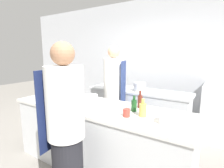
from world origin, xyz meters
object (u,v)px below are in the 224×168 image
at_px(bottle_olive_oil, 62,97).
at_px(cup, 126,113).
at_px(chef_at_stove, 114,95).
at_px(bowl_mixing_large, 99,103).
at_px(chef_at_prep_near, 66,130).
at_px(bottle_cooking_oil, 140,101).
at_px(stockpot, 140,87).
at_px(bottle_vinegar, 143,110).
at_px(bowl_ceramic_blue, 90,97).
at_px(bowl_prep_small, 170,120).
at_px(bottle_wine, 54,93).
at_px(bowl_wooden_salad, 58,92).
at_px(bottle_sauce, 134,105).

distance_m(bottle_olive_oil, cup, 0.97).
distance_m(chef_at_stove, bowl_mixing_large, 0.74).
bearing_deg(cup, chef_at_prep_near, -123.82).
xyz_separation_m(chef_at_prep_near, bottle_cooking_oil, (0.36, 0.94, 0.13)).
relative_size(bowl_mixing_large, stockpot, 0.94).
distance_m(bottle_vinegar, bowl_ceramic_blue, 0.99).
xyz_separation_m(bowl_mixing_large, bowl_prep_small, (1.00, -0.13, 0.02)).
bearing_deg(bottle_cooking_oil, bottle_olive_oil, -154.02).
relative_size(chef_at_prep_near, bottle_wine, 8.42).
bearing_deg(bowl_prep_small, bottle_wine, 178.28).
xyz_separation_m(bottle_cooking_oil, cup, (0.01, -0.39, -0.05)).
bearing_deg(bottle_olive_oil, chef_at_prep_near, -38.93).
relative_size(chef_at_prep_near, bottle_cooking_oil, 7.46).
relative_size(bottle_wine, bowl_wooden_salad, 0.74).
relative_size(chef_at_stove, bottle_sauce, 8.81).
height_order(chef_at_stove, bowl_prep_small, chef_at_stove).
xyz_separation_m(bottle_vinegar, stockpot, (-0.57, 1.22, 0.00)).
height_order(bottle_cooking_oil, bowl_mixing_large, bottle_cooking_oil).
xyz_separation_m(bottle_wine, bottle_sauce, (1.34, 0.11, -0.00)).
xyz_separation_m(bottle_vinegar, cup, (-0.15, -0.11, -0.04)).
bearing_deg(bowl_prep_small, bottle_olive_oil, -174.73).
relative_size(bottle_vinegar, bowl_ceramic_blue, 0.88).
relative_size(bowl_wooden_salad, stockpot, 1.20).
height_order(bottle_cooking_oil, stockpot, bottle_cooking_oil).
height_order(bottle_olive_oil, bottle_vinegar, bottle_olive_oil).
height_order(bottle_olive_oil, bowl_ceramic_blue, bottle_olive_oil).
height_order(chef_at_prep_near, cup, chef_at_prep_near).
distance_m(bowl_mixing_large, bowl_ceramic_blue, 0.33).
bearing_deg(chef_at_stove, bottle_sauce, 30.80).
distance_m(bottle_wine, bowl_wooden_salad, 0.32).
xyz_separation_m(cup, stockpot, (-0.42, 1.32, 0.04)).
xyz_separation_m(bottle_olive_oil, cup, (0.96, 0.08, -0.06)).
height_order(bowl_wooden_salad, cup, cup).
bearing_deg(chef_at_prep_near, chef_at_stove, 5.95).
height_order(bottle_olive_oil, bowl_wooden_salad, bottle_olive_oil).
bearing_deg(bottle_vinegar, chef_at_stove, 138.18).
xyz_separation_m(bowl_ceramic_blue, bowl_wooden_salad, (-0.75, 0.00, -0.00)).
bearing_deg(bowl_prep_small, bowl_mixing_large, 172.78).
bearing_deg(bowl_wooden_salad, bottle_olive_oil, -35.91).
height_order(bottle_olive_oil, bottle_wine, bottle_olive_oil).
height_order(chef_at_prep_near, bottle_sauce, chef_at_prep_near).
bearing_deg(bottle_wine, bowl_prep_small, -1.72).
relative_size(bottle_wine, bowl_mixing_large, 0.95).
bearing_deg(bottle_sauce, chef_at_stove, 136.80).
bearing_deg(bowl_mixing_large, chef_at_prep_near, -78.04).
distance_m(bowl_ceramic_blue, bowl_wooden_salad, 0.75).
bearing_deg(bowl_wooden_salad, bottle_vinegar, -8.25).
bearing_deg(bowl_prep_small, bottle_vinegar, 171.10).
height_order(chef_at_prep_near, bowl_wooden_salad, chef_at_prep_near).
bearing_deg(bowl_ceramic_blue, bottle_cooking_oil, 2.69).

